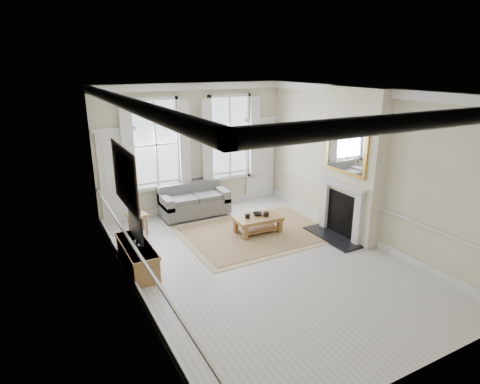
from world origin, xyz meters
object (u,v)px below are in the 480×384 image
coffee_table (258,220)px  tv_stand (137,257)px  side_table (137,218)px  sofa (194,202)px

coffee_table → tv_stand: (-2.97, -0.41, -0.07)m
tv_stand → side_table: bearing=75.2°
side_table → tv_stand: 1.79m
sofa → coffee_table: bearing=-64.2°
sofa → side_table: size_ratio=3.55×
coffee_table → tv_stand: size_ratio=0.76×
sofa → tv_stand: size_ratio=1.18×
sofa → side_table: 1.71m
coffee_table → sofa: bearing=119.1°
side_table → coffee_table: size_ratio=0.44×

